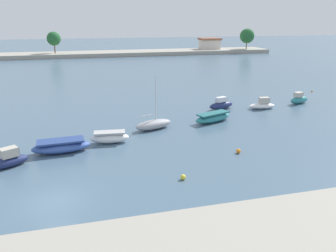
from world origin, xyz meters
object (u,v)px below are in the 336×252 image
object	(u,v)px
moored_boat_5	(213,118)
moored_boat_7	(262,105)
moored_boat_1	(9,160)
moored_boat_4	(154,124)
moored_boat_3	(110,137)
moored_boat_6	(221,105)
mooring_buoy_0	(183,177)
moored_boat_2	(61,146)
mooring_buoy_3	(312,91)
moored_boat_8	(299,99)
mooring_buoy_2	(238,151)

from	to	relation	value
moored_boat_5	moored_boat_7	distance (m)	9.93
moored_boat_1	moored_boat_4	xyz separation A→B (m)	(14.06, 6.82, -0.08)
moored_boat_5	moored_boat_1	bearing A→B (deg)	178.86
moored_boat_1	moored_boat_3	distance (m)	9.54
moored_boat_6	mooring_buoy_0	world-z (taller)	moored_boat_6
moored_boat_3	moored_boat_6	distance (m)	18.77
moored_boat_2	mooring_buoy_3	xyz separation A→B (m)	(40.62, 17.48, -0.44)
moored_boat_5	moored_boat_7	size ratio (longest dim) A/B	1.42
moored_boat_4	moored_boat_2	bearing A→B (deg)	-174.29
moored_boat_8	mooring_buoy_0	xyz separation A→B (m)	(-23.86, -19.19, -0.45)
moored_boat_6	mooring_buoy_0	size ratio (longest dim) A/B	9.90
moored_boat_3	moored_boat_7	xyz separation A→B (m)	(21.87, 8.24, -0.04)
moored_boat_3	moored_boat_8	bearing A→B (deg)	23.66
moored_boat_8	mooring_buoy_3	bearing A→B (deg)	26.37
moored_boat_7	mooring_buoy_0	size ratio (longest dim) A/B	9.29
moored_boat_5	mooring_buoy_2	distance (m)	10.01
moored_boat_1	moored_boat_4	world-z (taller)	moored_boat_4
moored_boat_4	moored_boat_8	distance (m)	24.30
moored_boat_4	mooring_buoy_2	distance (m)	10.94
moored_boat_1	moored_boat_4	distance (m)	15.62
moored_boat_4	moored_boat_7	size ratio (longest dim) A/B	1.55
moored_boat_5	moored_boat_2	bearing A→B (deg)	176.48
moored_boat_2	moored_boat_6	xyz separation A→B (m)	(20.89, 10.80, 0.05)
moored_boat_3	moored_boat_8	world-z (taller)	moored_boat_8
moored_boat_2	mooring_buoy_2	distance (m)	16.72
moored_boat_6	moored_boat_7	size ratio (longest dim) A/B	1.07
moored_boat_2	mooring_buoy_0	world-z (taller)	moored_boat_2
moored_boat_6	mooring_buoy_3	bearing A→B (deg)	1.64
mooring_buoy_3	moored_boat_5	bearing A→B (deg)	-152.46
moored_boat_3	mooring_buoy_0	distance (m)	10.80
moored_boat_5	mooring_buoy_0	distance (m)	15.91
moored_boat_4	mooring_buoy_3	bearing A→B (deg)	4.02
moored_boat_3	mooring_buoy_2	bearing A→B (deg)	-21.67
moored_boat_2	mooring_buoy_3	bearing A→B (deg)	19.57
moored_boat_3	mooring_buoy_2	distance (m)	12.83
moored_boat_2	moored_boat_8	world-z (taller)	moored_boat_8
moored_boat_5	mooring_buoy_0	xyz separation A→B (m)	(-8.01, -13.75, -0.34)
mooring_buoy_2	moored_boat_4	bearing A→B (deg)	124.57
mooring_buoy_3	moored_boat_6	bearing A→B (deg)	-161.27
moored_boat_1	moored_boat_2	world-z (taller)	moored_boat_1
mooring_buoy_0	mooring_buoy_3	bearing A→B (deg)	39.66
moored_boat_3	mooring_buoy_0	bearing A→B (deg)	-58.12
moored_boat_1	moored_boat_7	world-z (taller)	moored_boat_1
moored_boat_3	moored_boat_4	xyz separation A→B (m)	(5.23, 3.19, -0.01)
moored_boat_5	mooring_buoy_3	distance (m)	26.06
moored_boat_7	moored_boat_4	bearing A→B (deg)	-159.51
moored_boat_1	mooring_buoy_2	xyz separation A→B (m)	(20.26, -2.19, -0.43)
mooring_buoy_2	moored_boat_1	bearing A→B (deg)	173.84
moored_boat_2	mooring_buoy_2	size ratio (longest dim) A/B	12.75
moored_boat_8	mooring_buoy_3	distance (m)	9.83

